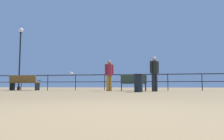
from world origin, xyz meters
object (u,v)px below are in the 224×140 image
(bench_far_left, at_px, (24,82))
(seagull_on_rail, at_px, (72,73))
(person_at_railing, at_px, (154,71))
(bench_near_left, at_px, (133,82))
(person_by_bench, at_px, (109,73))
(lamppost_left, at_px, (20,49))
(trash_bin, at_px, (138,83))

(bench_far_left, distance_m, seagull_on_rail, 2.94)
(bench_far_left, bearing_deg, person_at_railing, -7.30)
(bench_far_left, relative_size, bench_near_left, 1.23)
(bench_far_left, distance_m, person_by_bench, 5.51)
(bench_near_left, bearing_deg, person_at_railing, -42.16)
(person_by_bench, bearing_deg, bench_near_left, 27.22)
(lamppost_left, height_order, person_at_railing, lamppost_left)
(trash_bin, bearing_deg, bench_far_left, 163.88)
(person_at_railing, relative_size, seagull_on_rail, 5.03)
(bench_far_left, relative_size, trash_bin, 2.20)
(bench_near_left, relative_size, person_at_railing, 0.84)
(person_at_railing, xyz_separation_m, seagull_on_rail, (-5.03, 1.71, 0.06))
(person_by_bench, bearing_deg, lamppost_left, 166.16)
(bench_near_left, xyz_separation_m, person_at_railing, (1.11, -1.00, 0.51))
(lamppost_left, distance_m, person_by_bench, 6.88)
(lamppost_left, height_order, person_by_bench, lamppost_left)
(lamppost_left, height_order, seagull_on_rail, lamppost_left)
(person_at_railing, bearing_deg, trash_bin, -126.70)
(lamppost_left, bearing_deg, person_by_bench, -13.84)
(seagull_on_rail, bearing_deg, bench_near_left, -10.21)
(bench_near_left, bearing_deg, seagull_on_rail, 169.79)
(bench_near_left, relative_size, seagull_on_rail, 4.24)
(bench_near_left, distance_m, person_at_railing, 1.58)
(seagull_on_rail, bearing_deg, person_by_bench, -27.05)
(person_by_bench, relative_size, person_at_railing, 0.95)
(lamppost_left, bearing_deg, seagull_on_rail, -3.49)
(person_by_bench, bearing_deg, bench_far_left, 173.22)
(bench_far_left, distance_m, trash_bin, 7.35)
(lamppost_left, xyz_separation_m, person_at_railing, (8.83, -1.94, -1.75))
(bench_near_left, distance_m, seagull_on_rail, 4.03)
(bench_far_left, bearing_deg, bench_near_left, 0.02)
(person_at_railing, distance_m, seagull_on_rail, 5.32)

